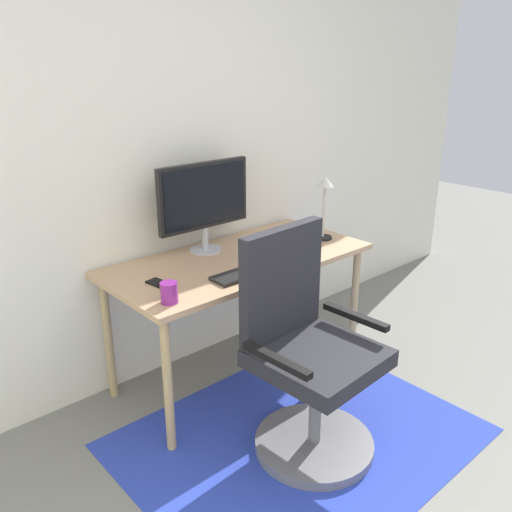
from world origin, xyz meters
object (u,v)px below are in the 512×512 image
object	(u,v)px
desk	(240,269)
monitor	(204,199)
cell_phone	(160,284)
office_chair	(307,364)
keyboard	(250,271)
coffee_cup	(169,293)
computer_mouse	(295,254)
desk_lamp	(325,196)

from	to	relation	value
desk	monitor	world-z (taller)	monitor
monitor	cell_phone	distance (m)	0.60
monitor	desk	bearing A→B (deg)	-70.14
monitor	office_chair	size ratio (longest dim) A/B	0.55
office_chair	monitor	bearing A→B (deg)	80.64
keyboard	coffee_cup	bearing A→B (deg)	-177.09
desk	computer_mouse	distance (m)	0.32
keyboard	desk_lamp	distance (m)	0.75
computer_mouse	desk	bearing A→B (deg)	139.46
monitor	computer_mouse	bearing A→B (deg)	-52.94
desk	keyboard	size ratio (longest dim) A/B	3.42
desk	desk_lamp	distance (m)	0.68
desk	office_chair	distance (m)	0.74
computer_mouse	cell_phone	distance (m)	0.78
monitor	desk_lamp	size ratio (longest dim) A/B	1.51
monitor	cell_phone	bearing A→B (deg)	-151.93
keyboard	office_chair	distance (m)	0.56
desk_lamp	office_chair	bearing A→B (deg)	-141.95
monitor	office_chair	bearing A→B (deg)	-96.09
cell_phone	coffee_cup	bearing A→B (deg)	-118.87
keyboard	cell_phone	size ratio (longest dim) A/B	3.07
computer_mouse	office_chair	xyz separation A→B (m)	(-0.40, -0.48, -0.31)
monitor	computer_mouse	world-z (taller)	monitor
cell_phone	keyboard	bearing A→B (deg)	-31.34
coffee_cup	computer_mouse	bearing A→B (deg)	2.89
computer_mouse	coffee_cup	size ratio (longest dim) A/B	1.08
monitor	desk_lamp	world-z (taller)	monitor
desk	cell_phone	size ratio (longest dim) A/B	10.50
keyboard	office_chair	xyz separation A→B (m)	(-0.06, -0.46, -0.30)
cell_phone	desk	bearing A→B (deg)	-4.55
desk_lamp	office_chair	xyz separation A→B (m)	(-0.75, -0.59, -0.56)
computer_mouse	desk_lamp	bearing A→B (deg)	17.05
computer_mouse	office_chair	bearing A→B (deg)	-129.76
desk_lamp	office_chair	size ratio (longest dim) A/B	0.36
office_chair	keyboard	bearing A→B (deg)	79.47
desk	office_chair	world-z (taller)	office_chair
desk_lamp	office_chair	world-z (taller)	desk_lamp
keyboard	computer_mouse	distance (m)	0.34
coffee_cup	cell_phone	world-z (taller)	coffee_cup
desk	desk_lamp	world-z (taller)	desk_lamp
keyboard	desk_lamp	bearing A→B (deg)	10.23
monitor	keyboard	size ratio (longest dim) A/B	1.35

